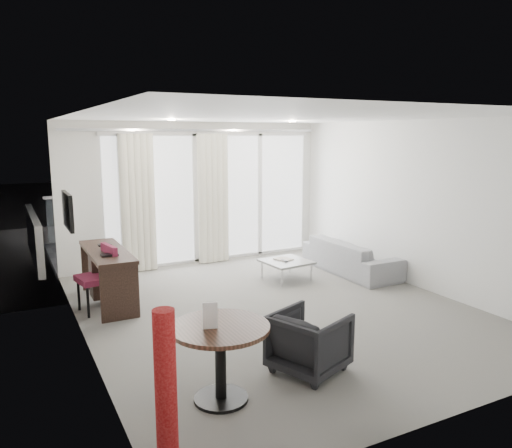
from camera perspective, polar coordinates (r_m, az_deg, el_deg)
name	(u,v)px	position (r m, az deg, el deg)	size (l,w,h in m)	color
floor	(276,309)	(6.98, 2.29, -9.72)	(5.00, 6.00, 0.00)	slate
ceiling	(277,117)	(6.56, 2.45, 12.15)	(5.00, 6.00, 0.00)	white
wall_left	(80,233)	(5.85, -19.46, -0.98)	(0.00, 6.00, 2.60)	silver
wall_right	(416,204)	(8.16, 17.83, 2.14)	(0.00, 6.00, 2.60)	silver
wall_front	(460,270)	(4.35, 22.30, -4.88)	(5.00, 0.00, 2.60)	silver
window_panel	(212,198)	(9.45, -5.01, 3.02)	(4.00, 0.02, 2.38)	white
window_frame	(213,198)	(9.44, -4.97, 3.01)	(4.10, 0.06, 2.44)	white
curtain_left	(138,203)	(8.85, -13.32, 2.30)	(0.60, 0.20, 2.38)	silver
curtain_right	(213,199)	(9.28, -4.91, 2.89)	(0.60, 0.20, 2.38)	silver
curtain_track	(199,130)	(9.12, -6.50, 10.61)	(4.80, 0.04, 0.04)	#B2B2B7
downlight_a	(171,120)	(7.67, -9.64, 11.67)	(0.12, 0.12, 0.02)	#FFE0B2
downlight_b	(292,121)	(8.55, 4.18, 11.62)	(0.12, 0.12, 0.02)	#FFE0B2
desk	(108,277)	(7.42, -16.56, -5.79)	(0.51, 1.64, 0.77)	black
tv	(68,211)	(7.27, -20.73, 1.43)	(0.05, 0.80, 0.50)	black
desk_chair	(96,279)	(7.11, -17.83, -6.02)	(0.49, 0.46, 0.90)	maroon
round_table	(221,363)	(4.65, -4.07, -15.59)	(0.89, 0.89, 0.71)	#3A2115
menu_card	(210,328)	(4.45, -5.24, -11.71)	(0.13, 0.02, 0.24)	white
red_lamp	(166,395)	(3.67, -10.24, -18.66)	(0.25, 0.25, 1.23)	maroon
tub_armchair	(309,342)	(5.20, 6.11, -13.25)	(0.66, 0.68, 0.62)	black
coffee_table	(286,270)	(8.32, 3.47, -5.27)	(0.71, 0.71, 0.32)	gray
remote	(284,259)	(8.22, 3.24, -4.00)	(0.05, 0.16, 0.02)	black
magazine	(283,257)	(8.33, 3.14, -3.82)	(0.22, 0.28, 0.02)	gray
sofa	(351,256)	(8.87, 10.78, -3.62)	(1.94, 0.76, 0.57)	gray
terrace_slab	(187,247)	(11.07, -7.88, -2.60)	(5.60, 3.00, 0.12)	#4D4D50
rattan_chair_a	(189,226)	(11.24, -7.69, -0.18)	(0.50, 0.50, 0.73)	brown
rattan_chair_b	(249,218)	(11.77, -0.85, 0.70)	(0.59, 0.59, 0.87)	brown
rattan_table	(237,239)	(10.45, -2.22, -1.67)	(0.45, 0.45, 0.45)	brown
balustrade	(166,213)	(12.32, -10.19, 1.29)	(5.50, 0.06, 1.05)	#B2B2B7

